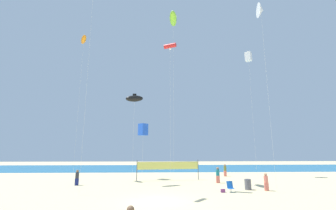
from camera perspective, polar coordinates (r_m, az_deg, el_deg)
ground_plane at (r=17.50m, az=-2.97°, el=-22.88°), size 120.00×120.00×0.00m
ocean_band at (r=48.99m, az=-2.58°, el=-15.39°), size 120.00×20.00×0.01m
beachgoer_teal_shirt at (r=27.19m, az=12.29°, el=-16.54°), size 0.39×0.39×1.71m
beachgoer_charcoal_shirt at (r=26.56m, az=-21.72°, el=-16.33°), size 0.36×0.36×1.55m
beachgoer_coral_shirt at (r=23.40m, az=23.24°, el=-17.03°), size 0.35×0.35×1.54m
beachgoer_olive_shirt at (r=34.25m, az=14.03°, el=-15.38°), size 0.38×0.38×1.65m
folding_beach_chair at (r=21.76m, az=15.25°, el=-18.98°), size 0.52×0.65×0.89m
trash_barrel at (r=23.42m, az=19.29°, el=-18.16°), size 0.58×0.58×0.94m
volleyball_net at (r=28.86m, az=0.04°, el=-15.04°), size 7.58×1.07×2.40m
beach_handbag at (r=21.40m, az=13.53°, el=-20.07°), size 0.36×0.18×0.29m
kite_orange_inflatable at (r=34.91m, az=-20.28°, el=15.03°), size 1.40×1.92×19.17m
kite_black_inflatable at (r=26.12m, az=-8.36°, el=1.59°), size 2.23×1.58×9.86m
kite_white_box at (r=38.32m, az=19.39°, el=11.28°), size 1.22×1.22×18.53m
kite_blue_box at (r=30.59m, az=-6.23°, el=-6.10°), size 1.36×1.36×7.02m
kite_red_tube at (r=24.36m, az=0.53°, el=14.36°), size 1.33×0.95×14.36m
kite_white_delta at (r=26.69m, az=22.10°, el=21.01°), size 0.71×1.57×18.20m
kite_lime_inflatable at (r=30.63m, az=1.29°, el=20.67°), size 1.16×2.69×20.43m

